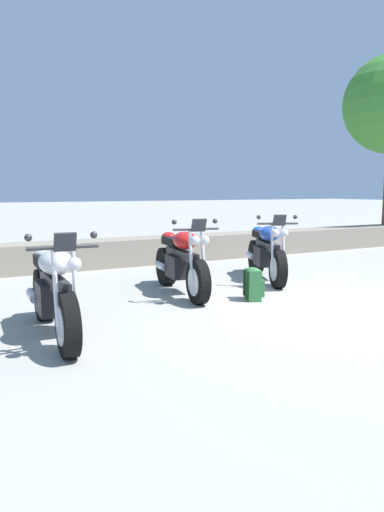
# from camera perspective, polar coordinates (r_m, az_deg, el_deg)

# --- Properties ---
(ground_plane) EXTENTS (120.00, 120.00, 0.00)m
(ground_plane) POSITION_cam_1_polar(r_m,az_deg,el_deg) (6.56, 16.51, -6.07)
(ground_plane) COLOR #A3A099
(stone_wall) EXTENTS (36.00, 0.80, 0.55)m
(stone_wall) POSITION_cam_1_polar(r_m,az_deg,el_deg) (10.41, -2.39, 0.91)
(stone_wall) COLOR gray
(stone_wall) RESTS_ON ground
(motorcycle_silver_near_left) EXTENTS (0.67, 2.07, 1.18)m
(motorcycle_silver_near_left) POSITION_cam_1_polar(r_m,az_deg,el_deg) (5.20, -16.40, -4.22)
(motorcycle_silver_near_left) COLOR black
(motorcycle_silver_near_left) RESTS_ON ground
(motorcycle_red_centre) EXTENTS (0.67, 2.06, 1.18)m
(motorcycle_red_centre) POSITION_cam_1_polar(r_m,az_deg,el_deg) (7.06, -1.34, -0.74)
(motorcycle_red_centre) COLOR black
(motorcycle_red_centre) RESTS_ON ground
(motorcycle_blue_far_right) EXTENTS (1.03, 1.97, 1.18)m
(motorcycle_blue_far_right) POSITION_cam_1_polar(r_m,az_deg,el_deg) (8.26, 9.04, 0.44)
(motorcycle_blue_far_right) COLOR black
(motorcycle_blue_far_right) RESTS_ON ground
(rider_backpack) EXTENTS (0.33, 0.35, 0.47)m
(rider_backpack) POSITION_cam_1_polar(r_m,az_deg,el_deg) (6.76, 7.46, -3.29)
(rider_backpack) COLOR #2D6B38
(rider_backpack) RESTS_ON ground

